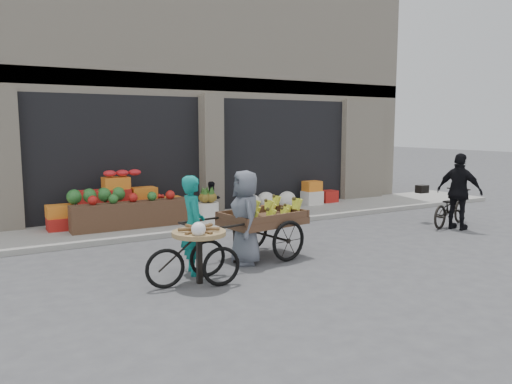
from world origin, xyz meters
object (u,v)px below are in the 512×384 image
fire_hydrant (249,204)px  cyclist (459,192)px  vendor_woman (193,225)px  pineapple_bin (208,213)px  seated_person (212,200)px  vendor_grey (246,217)px  orange_bucket (267,212)px  bicycle (450,208)px  banana_cart (261,217)px  tricycle_cart (199,248)px

fire_hydrant → cyclist: cyclist is taller
vendor_woman → cyclist: size_ratio=0.91×
pineapple_bin → seated_person: (0.40, 0.60, 0.21)m
vendor_grey → cyclist: cyclist is taller
orange_bucket → seated_person: bearing=149.7°
orange_bucket → vendor_woman: bearing=-136.3°
fire_hydrant → bicycle: (4.18, -2.72, -0.05)m
vendor_woman → vendor_grey: (1.04, 0.10, 0.01)m
fire_hydrant → banana_cart: 3.30m
tricycle_cart → bicycle: bearing=11.6°
pineapple_bin → tricycle_cart: size_ratio=0.36×
pineapple_bin → cyclist: size_ratio=0.29×
seated_person → vendor_woman: (-2.20, -3.95, 0.24)m
vendor_grey → fire_hydrant: bearing=163.4°
seated_person → cyclist: bearing=-48.9°
orange_bucket → banana_cart: banana_cart is taller
vendor_grey → bicycle: (6.04, 0.49, -0.39)m
tricycle_cart → bicycle: (7.22, 1.12, -0.11)m
tricycle_cart → vendor_grey: 1.37m
pineapple_bin → vendor_grey: (-0.76, -3.26, 0.47)m
fire_hydrant → cyclist: size_ratio=0.39×
seated_person → cyclist: 6.02m
fire_hydrant → tricycle_cart: tricycle_cart is taller
seated_person → vendor_grey: bearing=-116.7°
tricycle_cart → cyclist: bearing=8.6°
fire_hydrant → orange_bucket: bearing=-5.7°
fire_hydrant → bicycle: bearing=-33.1°
vendor_woman → tricycle_cart: (-0.14, -0.54, -0.26)m
orange_bucket → tricycle_cart: size_ratio=0.22×
vendor_grey → bicycle: vendor_grey is taller
banana_cart → bicycle: 5.60m
pineapple_bin → fire_hydrant: size_ratio=0.73×
seated_person → bicycle: bearing=-44.6°
banana_cart → vendor_woman: size_ratio=1.62×
orange_bucket → bicycle: 4.55m
orange_bucket → cyclist: bearing=-41.4°
tricycle_cart → bicycle: 7.31m
fire_hydrant → seated_person: size_ratio=0.76×
fire_hydrant → vendor_grey: (-1.86, -3.21, 0.34)m
orange_bucket → vendor_grey: vendor_grey is taller
bicycle → cyclist: (-0.20, -0.40, 0.46)m
orange_bucket → seated_person: 1.42m
orange_bucket → pineapple_bin: bearing=176.4°
banana_cart → vendor_grey: bearing=-160.6°
banana_cart → vendor_grey: 0.51m
fire_hydrant → vendor_woman: bearing=-131.3°
cyclist → fire_hydrant: bearing=36.3°
fire_hydrant → cyclist: (3.98, -3.12, 0.41)m
orange_bucket → seated_person: size_ratio=0.34×
vendor_woman → bicycle: 7.12m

